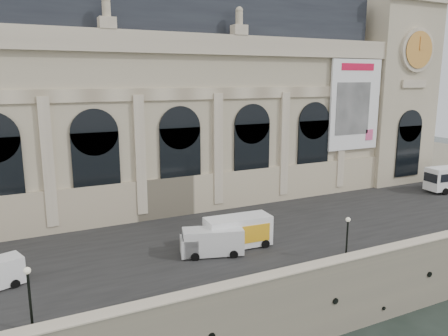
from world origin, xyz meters
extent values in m
cube|color=gray|center=(0.00, 35.00, 3.00)|extent=(160.00, 70.00, 6.00)
cube|color=#2D2D2D|center=(0.00, 14.00, 6.03)|extent=(160.00, 24.00, 0.06)
cube|color=gray|center=(0.00, 0.60, 6.55)|extent=(160.00, 1.20, 1.10)
cube|color=beige|center=(0.00, 0.60, 7.15)|extent=(160.00, 1.40, 0.12)
cube|color=#C5B597|center=(-6.00, 31.00, 17.00)|extent=(68.00, 18.00, 22.00)
cube|color=beige|center=(-6.00, 21.85, 8.50)|extent=(68.60, 0.40, 5.00)
cube|color=beige|center=(-6.00, 21.70, 26.80)|extent=(69.00, 0.80, 2.40)
cube|color=beige|center=(-6.00, 21.85, 21.00)|extent=(68.00, 0.30, 1.40)
cube|color=#22272E|center=(-6.00, 31.00, 31.00)|extent=(64.00, 15.00, 6.00)
cube|color=beige|center=(-19.00, 21.75, 14.00)|extent=(1.20, 0.50, 14.00)
cube|color=black|center=(-14.00, 21.82, 12.50)|extent=(5.20, 0.25, 9.00)
cylinder|color=black|center=(-14.00, 21.82, 17.00)|extent=(5.20, 0.25, 5.20)
cube|color=beige|center=(-9.00, 21.75, 14.00)|extent=(1.20, 0.50, 14.00)
cube|color=black|center=(-4.00, 21.82, 12.50)|extent=(5.20, 0.25, 9.00)
cylinder|color=black|center=(-4.00, 21.82, 17.00)|extent=(5.20, 0.25, 5.20)
cube|color=beige|center=(1.00, 21.75, 14.00)|extent=(1.20, 0.50, 14.00)
cube|color=black|center=(6.00, 21.82, 12.50)|extent=(5.20, 0.25, 9.00)
cylinder|color=black|center=(6.00, 21.82, 17.00)|extent=(5.20, 0.25, 5.20)
cube|color=beige|center=(11.00, 21.75, 14.00)|extent=(1.20, 0.50, 14.00)
cube|color=black|center=(16.00, 21.82, 12.50)|extent=(5.20, 0.25, 9.00)
cylinder|color=black|center=(16.00, 21.82, 17.00)|extent=(5.20, 0.25, 5.20)
cube|color=beige|center=(21.00, 21.75, 14.00)|extent=(1.20, 0.50, 14.00)
cube|color=white|center=(23.00, 21.55, 19.00)|extent=(9.00, 0.35, 13.00)
cube|color=red|center=(23.00, 21.35, 24.40)|extent=(6.00, 0.06, 1.00)
cube|color=gray|center=(22.50, 21.35, 18.50)|extent=(6.20, 0.06, 7.50)
cube|color=#DF4E86|center=(26.00, 21.35, 14.50)|extent=(1.40, 0.06, 1.60)
cube|color=#C5B597|center=(34.00, 28.00, 21.00)|extent=(12.00, 14.00, 30.00)
cylinder|color=beige|center=(34.00, 20.75, 27.00)|extent=(6.60, 0.50, 6.60)
cylinder|color=black|center=(34.00, 20.45, 27.00)|extent=(5.40, 0.15, 5.40)
cylinder|color=gold|center=(34.00, 20.38, 27.00)|extent=(5.50, 0.06, 5.50)
cube|color=gold|center=(34.00, 20.30, 27.90)|extent=(0.14, 0.05, 2.00)
cube|color=gold|center=(34.60, 20.30, 27.00)|extent=(1.40, 0.05, 0.14)
cube|color=black|center=(34.00, 20.85, 11.50)|extent=(5.00, 0.25, 8.00)
cube|color=black|center=(32.55, 15.25, 8.48)|extent=(0.34, 2.47, 1.29)
cylinder|color=black|center=(34.04, 13.74, 6.54)|extent=(1.11, 0.43, 1.08)
cylinder|color=black|center=(34.32, 16.42, 6.54)|extent=(1.11, 0.43, 1.08)
cylinder|color=black|center=(-23.08, 9.86, 6.37)|extent=(0.78, 0.46, 0.74)
cylinder|color=black|center=(-23.71, 11.82, 6.37)|extent=(0.78, 0.46, 0.74)
cube|color=silver|center=(-5.74, 8.84, 7.44)|extent=(6.16, 3.83, 2.45)
cube|color=silver|center=(-7.95, 9.52, 7.07)|extent=(2.20, 2.61, 1.71)
cube|color=black|center=(-8.52, 9.69, 7.65)|extent=(0.62, 1.85, 0.85)
cylinder|color=black|center=(-7.83, 8.31, 6.41)|extent=(0.85, 0.49, 0.81)
cylinder|color=black|center=(-7.18, 10.45, 6.41)|extent=(0.85, 0.49, 0.81)
cylinder|color=black|center=(-4.31, 7.23, 6.41)|extent=(0.85, 0.49, 0.81)
cylinder|color=black|center=(-3.66, 9.37, 6.41)|extent=(0.85, 0.49, 0.81)
cube|color=white|center=(-2.62, 9.55, 7.72)|extent=(6.82, 2.97, 3.00)
cube|color=gold|center=(-2.71, 8.24, 7.72)|extent=(5.78, 0.42, 1.78)
cube|color=red|center=(-2.71, 8.24, 7.72)|extent=(3.33, 0.25, 0.67)
cube|color=white|center=(-6.40, 9.79, 7.06)|extent=(1.93, 2.55, 1.67)
cylinder|color=black|center=(-5.81, 8.47, 6.44)|extent=(0.91, 0.37, 0.89)
cylinder|color=black|center=(-5.65, 11.02, 6.44)|extent=(0.91, 0.37, 0.89)
cylinder|color=black|center=(-0.26, 8.12, 6.44)|extent=(0.91, 0.37, 0.89)
cylinder|color=black|center=(-0.10, 10.68, 6.44)|extent=(0.91, 0.37, 0.89)
cylinder|color=black|center=(-22.18, 2.40, 6.22)|extent=(0.48, 0.48, 0.44)
cylinder|color=black|center=(-22.18, 2.40, 8.18)|extent=(0.17, 0.17, 4.35)
sphere|color=beige|center=(-22.18, 2.40, 10.46)|extent=(0.48, 0.48, 0.48)
cylinder|color=black|center=(4.71, 1.91, 6.20)|extent=(0.44, 0.44, 0.40)
cylinder|color=black|center=(4.71, 1.91, 8.02)|extent=(0.16, 0.16, 4.03)
sphere|color=beige|center=(4.71, 1.91, 10.14)|extent=(0.44, 0.44, 0.44)
camera|label=1|loc=(-22.45, -27.20, 22.84)|focal=35.00mm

